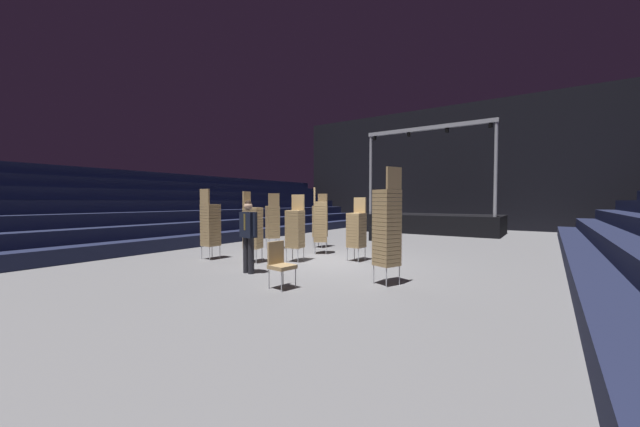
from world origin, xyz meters
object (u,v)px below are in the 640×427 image
object	(u,v)px
chair_stack_mid_left	(295,228)
chair_stack_rear_centre	(320,221)
chair_stack_front_right	(387,226)
chair_stack_mid_centre	(253,227)
equipment_road_case	(381,234)
man_with_tie	(248,232)
chair_stack_front_left	(273,221)
chair_stack_mid_right	(210,224)
chair_stack_rear_right	(356,229)
stage_riser	(434,222)
chair_stack_rear_left	(320,220)
loose_chair_near_man	(280,262)

from	to	relation	value
chair_stack_mid_left	chair_stack_rear_centre	xyz separation A→B (m)	(-0.22, 1.64, 0.13)
chair_stack_front_right	chair_stack_mid_left	size ratio (longest dim) A/B	1.26
chair_stack_mid_centre	equipment_road_case	bearing A→B (deg)	154.31
man_with_tie	equipment_road_case	bearing A→B (deg)	-85.81
chair_stack_front_left	chair_stack_mid_right	distance (m)	2.70
equipment_road_case	chair_stack_rear_right	bearing A→B (deg)	-74.03
stage_riser	chair_stack_rear_left	size ratio (longest dim) A/B	3.40
chair_stack_mid_centre	equipment_road_case	xyz separation A→B (m)	(0.94, 6.90, -0.71)
chair_stack_front_right	chair_stack_rear_right	xyz separation A→B (m)	(-1.87, 2.17, -0.29)
chair_stack_rear_left	chair_stack_mid_left	bearing A→B (deg)	107.95
chair_stack_mid_right	loose_chair_near_man	world-z (taller)	chair_stack_mid_right
chair_stack_front_right	chair_stack_mid_centre	world-z (taller)	chair_stack_front_right
chair_stack_rear_left	equipment_road_case	world-z (taller)	chair_stack_rear_left
chair_stack_mid_right	chair_stack_front_right	bearing A→B (deg)	1.26
man_with_tie	chair_stack_mid_centre	size ratio (longest dim) A/B	0.87
chair_stack_front_left	chair_stack_rear_left	size ratio (longest dim) A/B	1.00
chair_stack_mid_right	loose_chair_near_man	xyz separation A→B (m)	(4.04, -1.46, -0.53)
chair_stack_rear_left	chair_stack_rear_right	xyz separation A→B (m)	(2.55, -1.86, -0.08)
equipment_road_case	loose_chair_near_man	world-z (taller)	loose_chair_near_man
loose_chair_near_man	man_with_tie	bearing A→B (deg)	-104.45
chair_stack_rear_left	chair_stack_rear_centre	world-z (taller)	chair_stack_rear_centre
chair_stack_rear_left	loose_chair_near_man	bearing A→B (deg)	113.82
chair_stack_rear_left	chair_stack_mid_centre	bearing A→B (deg)	90.11
stage_riser	chair_stack_front_right	bearing A→B (deg)	-78.68
chair_stack_front_left	chair_stack_rear_centre	bearing A→B (deg)	-55.53
stage_riser	chair_stack_front_left	size ratio (longest dim) A/B	3.40
chair_stack_front_left	chair_stack_rear_left	xyz separation A→B (m)	(1.20, 1.37, 0.00)
chair_stack_mid_right	chair_stack_rear_left	distance (m)	4.27
chair_stack_front_right	chair_stack_mid_right	size ratio (longest dim) A/B	1.16
chair_stack_front_right	chair_stack_rear_right	size ratio (longest dim) A/B	1.32
chair_stack_front_right	loose_chair_near_man	bearing A→B (deg)	153.75
chair_stack_mid_centre	chair_stack_rear_left	size ratio (longest dim) A/B	1.00
man_with_tie	equipment_road_case	distance (m)	8.08
chair_stack_rear_right	stage_riser	bearing A→B (deg)	-81.80
chair_stack_mid_right	chair_stack_rear_left	bearing A→B (deg)	73.11
chair_stack_mid_centre	loose_chair_near_man	world-z (taller)	chair_stack_mid_centre
chair_stack_front_right	equipment_road_case	distance (m)	7.97
stage_riser	chair_stack_rear_right	bearing A→B (deg)	-86.38
chair_stack_rear_left	chair_stack_rear_centre	xyz separation A→B (m)	(0.87, -1.29, 0.08)
man_with_tie	chair_stack_rear_left	xyz separation A→B (m)	(-1.17, 4.88, 0.01)
chair_stack_rear_right	loose_chair_near_man	world-z (taller)	chair_stack_rear_right
chair_stack_mid_right	equipment_road_case	world-z (taller)	chair_stack_mid_right
chair_stack_rear_left	equipment_road_case	bearing A→B (deg)	-111.88
chair_stack_mid_centre	chair_stack_rear_centre	xyz separation A→B (m)	(0.70, 2.45, 0.08)
chair_stack_mid_centre	equipment_road_case	world-z (taller)	chair_stack_mid_centre
stage_riser	equipment_road_case	distance (m)	5.56
stage_riser	chair_stack_mid_left	xyz separation A→B (m)	(-0.79, -11.59, 0.39)
chair_stack_front_right	chair_stack_rear_centre	size ratio (longest dim) A/B	1.11
chair_stack_front_left	loose_chair_near_man	distance (m)	5.74
stage_riser	loose_chair_near_man	distance (m)	14.21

